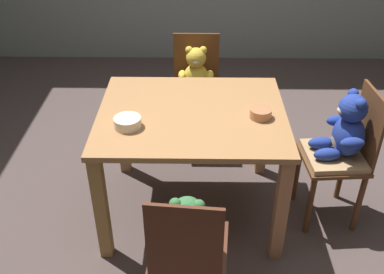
{
  "coord_description": "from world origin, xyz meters",
  "views": [
    {
      "loc": [
        0.03,
        -2.27,
        2.09
      ],
      "look_at": [
        0.0,
        0.05,
        0.54
      ],
      "focal_mm": 41.7,
      "sensor_mm": 36.0,
      "label": 1
    }
  ],
  "objects_px": {
    "teddy_chair_near_right": "(344,140)",
    "porridge_bowl_terracotta_near_right": "(261,113)",
    "teddy_chair_far_center": "(196,80)",
    "porridge_bowl_cream_near_left": "(128,122)",
    "teddy_chair_near_front": "(188,241)",
    "dining_table": "(192,131)"
  },
  "relations": [
    {
      "from": "teddy_chair_near_right",
      "to": "porridge_bowl_terracotta_near_right",
      "type": "height_order",
      "value": "teddy_chair_near_right"
    },
    {
      "from": "teddy_chair_near_right",
      "to": "teddy_chair_far_center",
      "type": "bearing_deg",
      "value": -48.9
    },
    {
      "from": "porridge_bowl_cream_near_left",
      "to": "teddy_chair_near_right",
      "type": "bearing_deg",
      "value": 5.54
    },
    {
      "from": "teddy_chair_near_front",
      "to": "porridge_bowl_cream_near_left",
      "type": "height_order",
      "value": "teddy_chair_near_front"
    },
    {
      "from": "teddy_chair_near_right",
      "to": "porridge_bowl_terracotta_near_right",
      "type": "bearing_deg",
      "value": -3.28
    },
    {
      "from": "teddy_chair_near_front",
      "to": "porridge_bowl_terracotta_near_right",
      "type": "relative_size",
      "value": 6.92
    },
    {
      "from": "dining_table",
      "to": "teddy_chair_near_front",
      "type": "relative_size",
      "value": 1.26
    },
    {
      "from": "teddy_chair_near_front",
      "to": "teddy_chair_near_right",
      "type": "distance_m",
      "value": 1.21
    },
    {
      "from": "dining_table",
      "to": "teddy_chair_far_center",
      "type": "xyz_separation_m",
      "value": [
        0.02,
        0.84,
        -0.07
      ]
    },
    {
      "from": "dining_table",
      "to": "teddy_chair_near_right",
      "type": "xyz_separation_m",
      "value": [
        0.91,
        -0.05,
        -0.03
      ]
    },
    {
      "from": "porridge_bowl_terracotta_near_right",
      "to": "teddy_chair_near_right",
      "type": "bearing_deg",
      "value": 1.01
    },
    {
      "from": "teddy_chair_near_front",
      "to": "teddy_chair_near_right",
      "type": "height_order",
      "value": "teddy_chair_near_right"
    },
    {
      "from": "porridge_bowl_terracotta_near_right",
      "to": "porridge_bowl_cream_near_left",
      "type": "distance_m",
      "value": 0.76
    },
    {
      "from": "teddy_chair_near_front",
      "to": "teddy_chair_far_center",
      "type": "height_order",
      "value": "teddy_chair_near_front"
    },
    {
      "from": "teddy_chair_far_center",
      "to": "teddy_chair_near_front",
      "type": "bearing_deg",
      "value": -0.6
    },
    {
      "from": "teddy_chair_near_front",
      "to": "teddy_chair_near_right",
      "type": "bearing_deg",
      "value": -44.3
    },
    {
      "from": "teddy_chair_near_front",
      "to": "teddy_chair_far_center",
      "type": "bearing_deg",
      "value": 4.31
    },
    {
      "from": "porridge_bowl_terracotta_near_right",
      "to": "teddy_chair_far_center",
      "type": "bearing_deg",
      "value": 113.0
    },
    {
      "from": "porridge_bowl_cream_near_left",
      "to": "dining_table",
      "type": "bearing_deg",
      "value": 25.29
    },
    {
      "from": "teddy_chair_far_center",
      "to": "porridge_bowl_cream_near_left",
      "type": "distance_m",
      "value": 1.1
    },
    {
      "from": "dining_table",
      "to": "teddy_chair_near_front",
      "type": "xyz_separation_m",
      "value": [
        -0.01,
        -0.83,
        -0.07
      ]
    },
    {
      "from": "teddy_chair_near_right",
      "to": "porridge_bowl_cream_near_left",
      "type": "distance_m",
      "value": 1.29
    }
  ]
}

